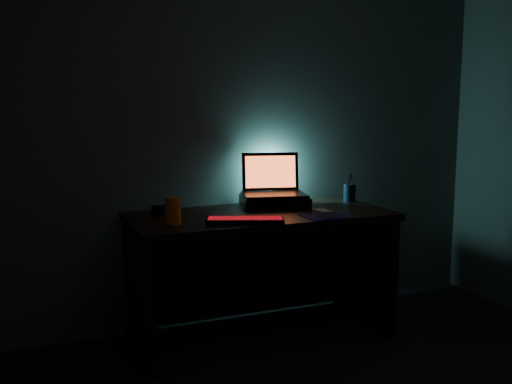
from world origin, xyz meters
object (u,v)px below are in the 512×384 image
Objects in this scene: laptop at (273,185)px; pen_cup at (350,193)px; mouse at (323,213)px; keyboard at (245,220)px; juice_glass at (173,211)px; router at (166,210)px.

laptop is 0.51m from pen_cup.
pen_cup reaches higher than mouse.
laptop is at bearing 100.03° from mouse.
laptop reaches higher than mouse.
keyboard is 0.38m from juice_glass.
pen_cup is (0.40, 0.38, 0.04)m from mouse.
laptop reaches higher than keyboard.
router reaches higher than keyboard.
juice_glass reaches higher than mouse.
mouse is 0.89m from router.
laptop is 3.82× the size of pen_cup.
juice_glass is at bearing 169.99° from mouse.
pen_cup is 0.81× the size of router.
juice_glass is at bearing -167.95° from pen_cup.
pen_cup is 1.20m from router.
router is (-0.69, -0.06, -0.10)m from laptop.
pen_cup is at bearing 2.77° from laptop.
router is at bearing 150.94° from mouse.
laptop is 3.11× the size of juice_glass.
mouse is (0.10, -0.47, -0.10)m from laptop.
keyboard is 0.94m from pen_cup.
mouse is (0.46, -0.02, 0.01)m from keyboard.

